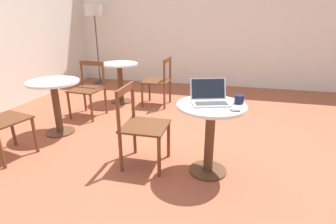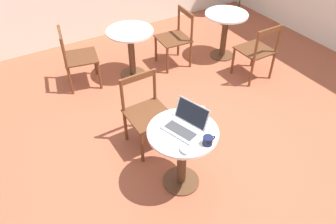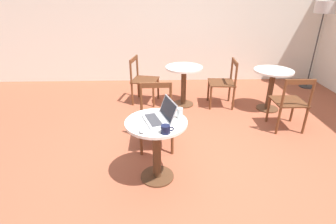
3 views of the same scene
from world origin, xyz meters
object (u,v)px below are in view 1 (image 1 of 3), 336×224
at_px(floor_lamp, 94,15).
at_px(chair_near_back, 141,126).
at_px(mouse, 235,109).
at_px(drinking_glass, 207,91).
at_px(cafe_table_near, 210,124).
at_px(cafe_table_far, 55,96).
at_px(laptop, 210,99).
at_px(mug, 239,99).
at_px(chair_far_right, 88,89).
at_px(cafe_table_mid, 120,74).
at_px(chair_mid_front, 159,81).

bearing_deg(floor_lamp, chair_near_back, -145.66).
bearing_deg(mouse, drinking_glass, 36.93).
distance_m(cafe_table_near, cafe_table_far, 2.08).
xyz_separation_m(laptop, mug, (0.06, -0.26, -0.00)).
bearing_deg(chair_near_back, chair_far_right, 47.46).
bearing_deg(mug, mouse, 172.70).
distance_m(floor_lamp, mug, 4.49).
distance_m(cafe_table_far, mug, 2.31).
height_order(chair_far_right, mug, chair_far_right).
bearing_deg(chair_far_right, drinking_glass, -115.86).
height_order(mouse, drinking_glass, drinking_glass).
distance_m(cafe_table_near, mouse, 0.33).
bearing_deg(cafe_table_far, cafe_table_mid, -9.40).
relative_size(laptop, drinking_glass, 3.69).
relative_size(chair_near_back, floor_lamp, 0.48).
relative_size(cafe_table_near, mouse, 7.10).
xyz_separation_m(chair_near_back, mouse, (-0.12, -0.90, 0.30)).
distance_m(floor_lamp, mouse, 4.64).
bearing_deg(cafe_table_near, cafe_table_mid, 42.70).
relative_size(chair_far_right, laptop, 2.02).
relative_size(chair_near_back, laptop, 2.02).
bearing_deg(cafe_table_far, drinking_glass, -96.36).
bearing_deg(cafe_table_near, mouse, -121.47).
bearing_deg(cafe_table_mid, mouse, -135.94).
distance_m(cafe_table_mid, chair_far_right, 0.79).
height_order(cafe_table_near, drinking_glass, drinking_glass).
height_order(chair_near_back, laptop, laptop).
distance_m(chair_mid_front, floor_lamp, 2.48).
bearing_deg(cafe_table_far, mug, -99.30).
height_order(cafe_table_far, chair_mid_front, chair_mid_front).
bearing_deg(chair_far_right, cafe_table_mid, -14.08).
height_order(cafe_table_far, mug, mug).
height_order(chair_mid_front, chair_far_right, same).
bearing_deg(floor_lamp, mouse, -137.12).
distance_m(chair_near_back, laptop, 0.75).
bearing_deg(chair_mid_front, cafe_table_far, 146.76).
bearing_deg(chair_near_back, floor_lamp, 34.34).
bearing_deg(cafe_table_mid, laptop, -137.13).
bearing_deg(laptop, cafe_table_far, 77.92).
height_order(cafe_table_near, mouse, mouse).
height_order(cafe_table_mid, chair_near_back, chair_near_back).
relative_size(cafe_table_near, cafe_table_mid, 1.00).
height_order(cafe_table_near, cafe_table_far, same).
xyz_separation_m(floor_lamp, mouse, (-3.35, -3.11, -0.78)).
distance_m(floor_lamp, drinking_glass, 4.17).
bearing_deg(drinking_glass, mouse, -143.07).
xyz_separation_m(mug, drinking_glass, (0.15, 0.31, 0.02)).
relative_size(chair_far_right, mouse, 8.33).
relative_size(cafe_table_far, chair_near_back, 0.85).
distance_m(cafe_table_mid, cafe_table_far, 1.49).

